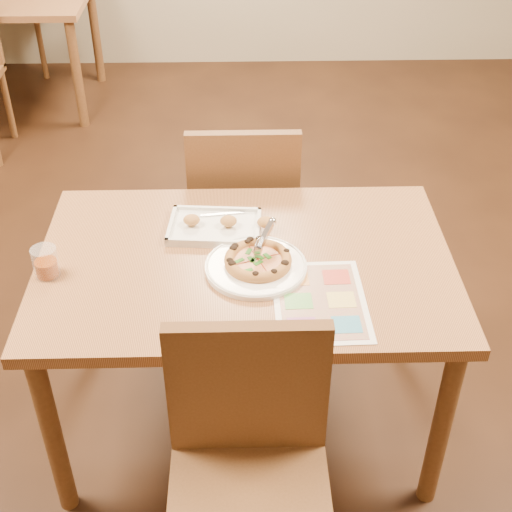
{
  "coord_description": "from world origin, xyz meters",
  "views": [
    {
      "loc": [
        -0.01,
        -1.78,
        2.05
      ],
      "look_at": [
        0.03,
        -0.05,
        0.77
      ],
      "focal_mm": 50.0,
      "sensor_mm": 36.0,
      "label": 1
    }
  ],
  "objects_px": {
    "pizza_cutter": "(264,238)",
    "menu": "(320,301)",
    "chair_far": "(244,199)",
    "appetizer_tray": "(217,227)",
    "chair_near": "(249,446)",
    "glass_tumbler": "(46,264)",
    "plate": "(256,267)",
    "dining_table": "(245,280)",
    "pizza": "(258,260)"
  },
  "relations": [
    {
      "from": "chair_far",
      "to": "plate",
      "type": "xyz_separation_m",
      "value": [
        0.03,
        -0.65,
        0.16
      ]
    },
    {
      "from": "dining_table",
      "to": "chair_near",
      "type": "height_order",
      "value": "chair_near"
    },
    {
      "from": "chair_near",
      "to": "chair_far",
      "type": "distance_m",
      "value": 1.2
    },
    {
      "from": "dining_table",
      "to": "appetizer_tray",
      "type": "height_order",
      "value": "appetizer_tray"
    },
    {
      "from": "chair_far",
      "to": "menu",
      "type": "height_order",
      "value": "chair_far"
    },
    {
      "from": "pizza_cutter",
      "to": "appetizer_tray",
      "type": "distance_m",
      "value": 0.23
    },
    {
      "from": "menu",
      "to": "glass_tumbler",
      "type": "bearing_deg",
      "value": 169.86
    },
    {
      "from": "pizza",
      "to": "pizza_cutter",
      "type": "distance_m",
      "value": 0.07
    },
    {
      "from": "chair_far",
      "to": "appetizer_tray",
      "type": "bearing_deg",
      "value": 78.55
    },
    {
      "from": "dining_table",
      "to": "plate",
      "type": "height_order",
      "value": "plate"
    },
    {
      "from": "appetizer_tray",
      "to": "menu",
      "type": "relative_size",
      "value": 0.94
    },
    {
      "from": "dining_table",
      "to": "glass_tumbler",
      "type": "relative_size",
      "value": 13.44
    },
    {
      "from": "plate",
      "to": "pizza_cutter",
      "type": "distance_m",
      "value": 0.09
    },
    {
      "from": "dining_table",
      "to": "pizza_cutter",
      "type": "height_order",
      "value": "pizza_cutter"
    },
    {
      "from": "chair_far",
      "to": "pizza",
      "type": "relative_size",
      "value": 2.26
    },
    {
      "from": "pizza",
      "to": "appetizer_tray",
      "type": "relative_size",
      "value": 0.59
    },
    {
      "from": "chair_near",
      "to": "glass_tumbler",
      "type": "bearing_deg",
      "value": 138.2
    },
    {
      "from": "chair_far",
      "to": "glass_tumbler",
      "type": "bearing_deg",
      "value": 48.12
    },
    {
      "from": "plate",
      "to": "pizza_cutter",
      "type": "height_order",
      "value": "pizza_cutter"
    },
    {
      "from": "menu",
      "to": "dining_table",
      "type": "bearing_deg",
      "value": 135.26
    },
    {
      "from": "glass_tumbler",
      "to": "appetizer_tray",
      "type": "bearing_deg",
      "value": 23.99
    },
    {
      "from": "chair_near",
      "to": "chair_far",
      "type": "height_order",
      "value": "same"
    },
    {
      "from": "chair_near",
      "to": "dining_table",
      "type": "bearing_deg",
      "value": 90.0
    },
    {
      "from": "plate",
      "to": "pizza",
      "type": "relative_size",
      "value": 1.5
    },
    {
      "from": "chair_far",
      "to": "pizza_cutter",
      "type": "relative_size",
      "value": 3.65
    },
    {
      "from": "pizza",
      "to": "chair_near",
      "type": "bearing_deg",
      "value": -93.97
    },
    {
      "from": "chair_far",
      "to": "plate",
      "type": "relative_size",
      "value": 1.5
    },
    {
      "from": "dining_table",
      "to": "appetizer_tray",
      "type": "xyz_separation_m",
      "value": [
        -0.09,
        0.16,
        0.1
      ]
    },
    {
      "from": "chair_far",
      "to": "plate",
      "type": "bearing_deg",
      "value": 92.84
    },
    {
      "from": "chair_far",
      "to": "glass_tumbler",
      "type": "xyz_separation_m",
      "value": [
        -0.6,
        -0.67,
        0.2
      ]
    },
    {
      "from": "glass_tumbler",
      "to": "menu",
      "type": "bearing_deg",
      "value": -10.14
    },
    {
      "from": "chair_far",
      "to": "pizza",
      "type": "height_order",
      "value": "chair_far"
    },
    {
      "from": "pizza_cutter",
      "to": "pizza",
      "type": "bearing_deg",
      "value": -177.12
    },
    {
      "from": "pizza_cutter",
      "to": "menu",
      "type": "distance_m",
      "value": 0.27
    },
    {
      "from": "chair_near",
      "to": "plate",
      "type": "height_order",
      "value": "chair_near"
    },
    {
      "from": "menu",
      "to": "pizza",
      "type": "bearing_deg",
      "value": 136.29
    },
    {
      "from": "plate",
      "to": "pizza",
      "type": "xyz_separation_m",
      "value": [
        0.01,
        0.01,
        0.02
      ]
    },
    {
      "from": "chair_near",
      "to": "menu",
      "type": "bearing_deg",
      "value": 61.32
    },
    {
      "from": "chair_near",
      "to": "glass_tumbler",
      "type": "height_order",
      "value": "chair_near"
    },
    {
      "from": "chair_near",
      "to": "chair_far",
      "type": "bearing_deg",
      "value": 90.0
    },
    {
      "from": "plate",
      "to": "menu",
      "type": "bearing_deg",
      "value": -41.29
    },
    {
      "from": "plate",
      "to": "appetizer_tray",
      "type": "xyz_separation_m",
      "value": [
        -0.12,
        0.21,
        0.01
      ]
    },
    {
      "from": "chair_near",
      "to": "plate",
      "type": "relative_size",
      "value": 1.5
    },
    {
      "from": "chair_near",
      "to": "pizza_cutter",
      "type": "xyz_separation_m",
      "value": [
        0.06,
        0.6,
        0.23
      ]
    },
    {
      "from": "chair_near",
      "to": "chair_far",
      "type": "relative_size",
      "value": 1.0
    },
    {
      "from": "appetizer_tray",
      "to": "menu",
      "type": "distance_m",
      "value": 0.48
    },
    {
      "from": "appetizer_tray",
      "to": "chair_near",
      "type": "bearing_deg",
      "value": -83.31
    },
    {
      "from": "glass_tumbler",
      "to": "menu",
      "type": "height_order",
      "value": "glass_tumbler"
    },
    {
      "from": "plate",
      "to": "menu",
      "type": "distance_m",
      "value": 0.24
    },
    {
      "from": "chair_far",
      "to": "menu",
      "type": "distance_m",
      "value": 0.86
    }
  ]
}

